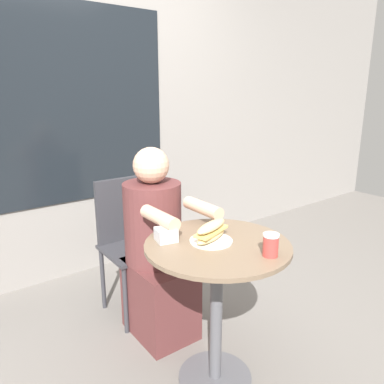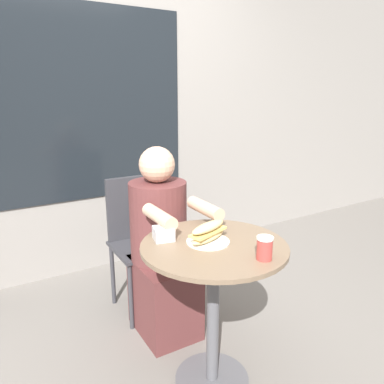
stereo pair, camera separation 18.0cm
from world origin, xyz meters
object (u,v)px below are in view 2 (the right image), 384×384
(cafe_table, at_px, (213,284))
(diner_chair, at_px, (138,231))
(drink_cup, at_px, (265,248))
(sandwich_on_plate, at_px, (208,234))
(seated_diner, at_px, (162,255))

(cafe_table, bearing_deg, diner_chair, 90.54)
(drink_cup, bearing_deg, sandwich_on_plate, 110.34)
(cafe_table, distance_m, seated_diner, 0.52)
(diner_chair, bearing_deg, cafe_table, 91.55)
(cafe_table, bearing_deg, sandwich_on_plate, 111.21)
(sandwich_on_plate, relative_size, drink_cup, 2.31)
(cafe_table, relative_size, drink_cup, 7.51)
(cafe_table, height_order, drink_cup, drink_cup)
(diner_chair, height_order, seated_diner, seated_diner)
(diner_chair, bearing_deg, sandwich_on_plate, 90.73)
(drink_cup, bearing_deg, seated_diner, 97.39)
(seated_diner, height_order, sandwich_on_plate, seated_diner)
(seated_diner, bearing_deg, sandwich_on_plate, 90.79)
(cafe_table, height_order, seated_diner, seated_diner)
(diner_chair, height_order, sandwich_on_plate, diner_chair)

